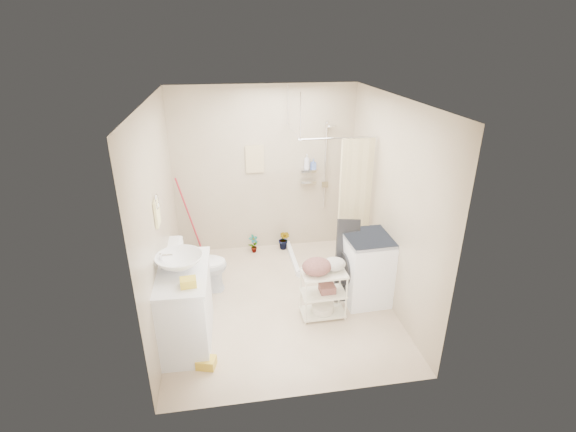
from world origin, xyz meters
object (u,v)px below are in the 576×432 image
at_px(vanity, 184,307).
at_px(toilet, 199,265).
at_px(washing_machine, 367,268).
at_px(laundry_rack, 323,290).

height_order(vanity, toilet, vanity).
relative_size(washing_machine, laundry_rack, 1.22).
height_order(toilet, laundry_rack, toilet).
bearing_deg(washing_machine, toilet, 163.32).
xyz_separation_m(toilet, washing_machine, (2.18, -0.54, 0.07)).
bearing_deg(washing_machine, vanity, -170.56).
bearing_deg(vanity, toilet, 85.14).
bearing_deg(laundry_rack, vanity, -174.05).
bearing_deg(laundry_rack, washing_machine, 22.60).
xyz_separation_m(washing_machine, laundry_rack, (-0.66, -0.29, -0.08)).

